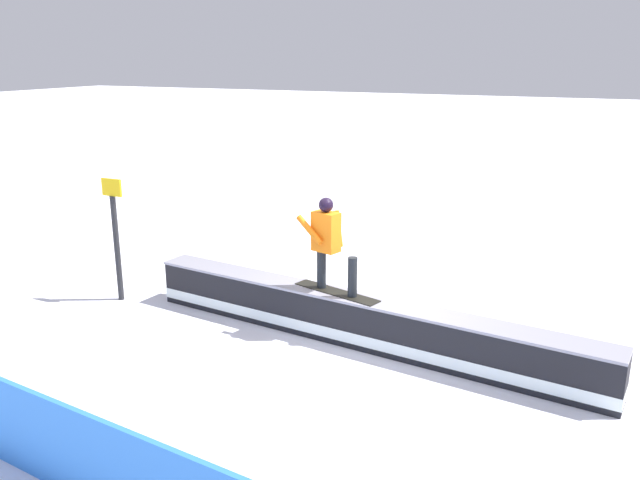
% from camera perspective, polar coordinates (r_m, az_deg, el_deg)
% --- Properties ---
extents(ground_plane, '(120.00, 120.00, 0.00)m').
position_cam_1_polar(ground_plane, '(10.04, 3.34, -8.99)').
color(ground_plane, white).
extents(grind_box, '(7.42, 1.42, 0.75)m').
position_cam_1_polar(grind_box, '(9.90, 3.37, -7.22)').
color(grind_box, black).
rests_on(grind_box, ground_plane).
extents(snowboarder, '(1.48, 0.66, 1.44)m').
position_cam_1_polar(snowboarder, '(9.77, 0.77, -0.12)').
color(snowboarder, black).
rests_on(snowboarder, grind_box).
extents(trail_marker, '(0.40, 0.10, 2.19)m').
position_cam_1_polar(trail_marker, '(11.89, -17.35, 0.28)').
color(trail_marker, '#262628').
rests_on(trail_marker, ground_plane).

